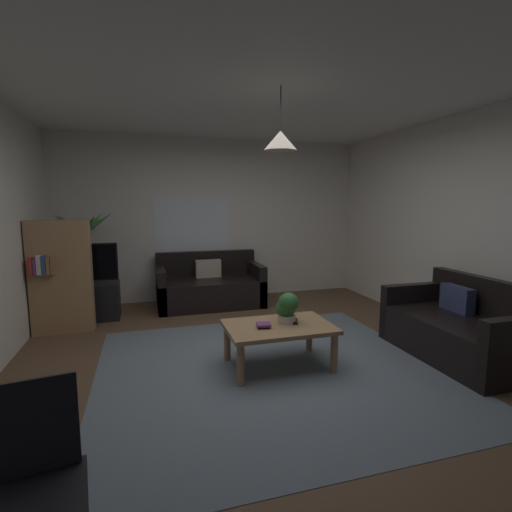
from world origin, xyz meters
TOP-DOWN VIEW (x-y plane):
  - floor at (0.00, 0.00)m, footprint 4.99×5.57m
  - rug at (0.00, -0.20)m, footprint 3.24×3.06m
  - wall_back at (0.00, 2.82)m, footprint 5.11×0.06m
  - wall_right at (2.53, 0.00)m, footprint 0.06×5.57m
  - ceiling at (0.00, 0.00)m, footprint 4.99×5.57m
  - window_pane at (-0.36, 2.78)m, footprint 1.20×0.01m
  - couch_under_window at (-0.17, 2.30)m, footprint 1.61×0.85m
  - couch_right_side at (2.01, -0.45)m, footprint 0.85×1.49m
  - coffee_table at (0.10, -0.14)m, footprint 1.03×0.69m
  - book_on_table_0 at (-0.06, -0.17)m, footprint 0.13×0.11m
  - book_on_table_1 at (-0.07, -0.18)m, footprint 0.15×0.14m
  - remote_on_table_0 at (0.28, -0.11)m, footprint 0.10×0.17m
  - potted_plant_on_table at (0.20, -0.10)m, footprint 0.21×0.22m
  - tv_stand at (-1.95, 2.04)m, footprint 0.90×0.44m
  - tv at (-1.95, 2.01)m, footprint 0.91×0.16m
  - potted_palm_corner at (-1.96, 2.49)m, footprint 0.86×0.87m
  - bookshelf_corner at (-2.13, 1.56)m, footprint 0.70×0.31m
  - folding_chair at (-1.59, -1.91)m, footprint 0.46×0.47m
  - pendant_lamp at (0.10, -0.14)m, footprint 0.31×0.31m

SIDE VIEW (x-z plane):
  - floor at x=0.00m, z-range -0.02..0.00m
  - rug at x=0.00m, z-range 0.00..0.01m
  - tv_stand at x=-1.95m, z-range 0.00..0.50m
  - couch_under_window at x=-0.17m, z-range -0.14..0.68m
  - couch_right_side at x=2.01m, z-range -0.14..0.68m
  - coffee_table at x=0.10m, z-range 0.15..0.58m
  - book_on_table_0 at x=-0.06m, z-range 0.43..0.45m
  - remote_on_table_0 at x=0.28m, z-range 0.43..0.45m
  - book_on_table_1 at x=-0.07m, z-range 0.45..0.47m
  - folding_chair at x=-1.59m, z-range 0.07..0.94m
  - potted_plant_on_table at x=0.20m, z-range 0.43..0.74m
  - bookshelf_corner at x=-2.13m, z-range 0.01..1.41m
  - potted_palm_corner at x=-1.96m, z-range -0.01..1.49m
  - tv at x=-1.95m, z-range 0.51..1.07m
  - window_pane at x=-0.36m, z-range 0.52..1.70m
  - wall_back at x=0.00m, z-range 0.00..2.65m
  - wall_right at x=2.53m, z-range 0.00..2.65m
  - pendant_lamp at x=0.10m, z-range 1.89..2.45m
  - ceiling at x=0.00m, z-range 2.65..2.67m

